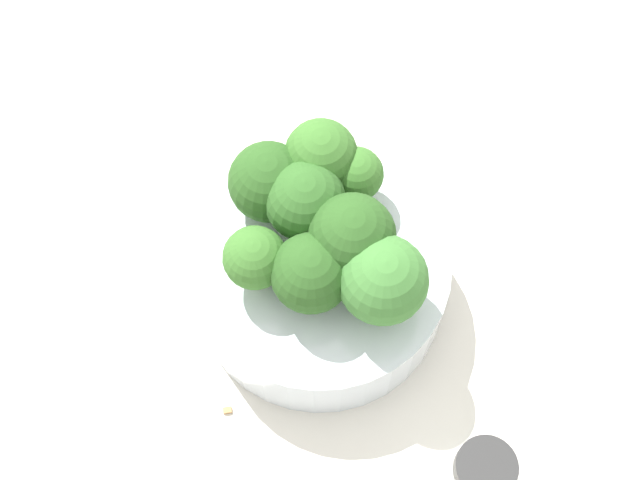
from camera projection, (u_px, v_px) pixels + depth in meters
name	position (u px, v px, depth m)	size (l,w,h in m)	color
ground_plane	(320.00, 293.00, 0.60)	(3.00, 3.00, 0.00)	silver
bowl	(320.00, 278.00, 0.57)	(0.16, 0.16, 0.05)	silver
broccoli_floret_0	(305.00, 202.00, 0.53)	(0.05, 0.05, 0.06)	#84AD66
broccoli_floret_1	(352.00, 237.00, 0.51)	(0.05, 0.05, 0.06)	#84AD66
broccoli_floret_2	(321.00, 157.00, 0.54)	(0.05, 0.05, 0.06)	#7A9E5B
broccoli_floret_3	(255.00, 259.00, 0.52)	(0.04, 0.04, 0.05)	#84AD66
broccoli_floret_4	(269.00, 182.00, 0.54)	(0.05, 0.05, 0.05)	#8EB770
broccoli_floret_5	(356.00, 176.00, 0.54)	(0.03, 0.03, 0.04)	#8EB770
broccoli_floret_6	(311.00, 274.00, 0.51)	(0.05, 0.05, 0.05)	#84AD66
broccoli_floret_7	(378.00, 287.00, 0.51)	(0.05, 0.05, 0.06)	#84AD66
pepper_shaker	(479.00, 475.00, 0.52)	(0.04, 0.04, 0.06)	silver
almond_crumb_0	(224.00, 408.00, 0.56)	(0.01, 0.00, 0.01)	#AD7F4C
almond_crumb_1	(473.00, 463.00, 0.55)	(0.01, 0.00, 0.01)	olive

